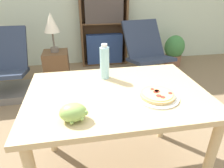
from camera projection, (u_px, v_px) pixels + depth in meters
ground_plane at (115, 167)px, 1.70m from camera, size 14.00×14.00×0.00m
dining_table at (117, 105)px, 1.37m from camera, size 1.18×0.82×0.76m
pizza_on_plate at (157, 96)px, 1.24m from camera, size 0.27×0.27×0.04m
grape_bunch at (73, 113)px, 1.03m from camera, size 0.15×0.11×0.10m
drink_bottle at (105, 62)px, 1.46m from camera, size 0.07×0.07×0.26m
lounge_chair_near at (5, 75)px, 2.71m from camera, size 0.63×0.78×0.88m
lounge_chair_far at (147, 61)px, 3.21m from camera, size 0.72×0.85×0.88m
bookshelf at (104, 27)px, 3.61m from camera, size 0.85×0.24×1.53m
side_table at (57, 70)px, 2.89m from camera, size 0.34×0.34×0.55m
table_lamp at (51, 25)px, 2.60m from camera, size 0.21×0.21×0.52m
potted_plant_floor at (174, 50)px, 3.75m from camera, size 0.38×0.32×0.56m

